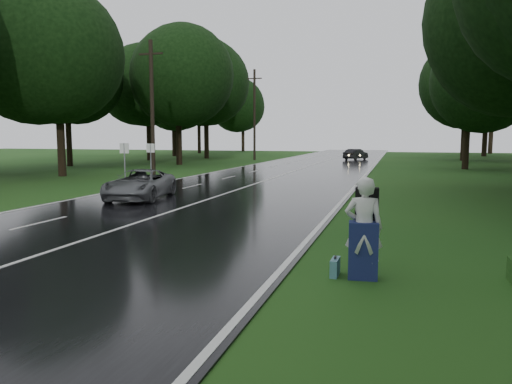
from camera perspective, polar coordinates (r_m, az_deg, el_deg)
ground at (r=13.68m, az=-20.28°, el=-5.72°), size 160.00×160.00×0.00m
road at (r=31.83m, az=1.82°, el=1.58°), size 12.00×140.00×0.04m
lane_center at (r=31.83m, az=1.82°, el=1.63°), size 0.12×140.00×0.01m
grey_car at (r=22.00m, az=-13.68°, el=0.89°), size 3.00×5.05×1.32m
far_car at (r=58.62m, az=11.81°, el=4.42°), size 2.79×4.14×1.29m
hitchhiker at (r=9.77m, az=12.72°, el=-4.63°), size 0.79×0.72×2.05m
suitcase at (r=10.01m, az=9.40°, el=-8.83°), size 0.16×0.51×0.36m
utility_pole_mid at (r=34.64m, az=-12.08°, el=1.82°), size 1.80×0.28×9.42m
utility_pole_far at (r=57.46m, az=-0.18°, el=3.83°), size 1.80×0.28×10.66m
road_sign_a at (r=29.01m, az=-15.30°, el=0.82°), size 0.59×0.10×2.44m
road_sign_b at (r=31.65m, az=-12.37°, el=1.37°), size 0.57×0.10×2.37m
tree_left_d at (r=36.87m, az=-22.06°, el=1.76°), size 9.36×9.36×14.63m
tree_left_e at (r=48.65m, az=-9.12°, el=3.24°), size 9.56×9.56×14.94m
tree_left_f at (r=62.09m, az=-5.90°, el=4.01°), size 10.64×10.64×16.62m
tree_right_e at (r=45.23m, az=23.64°, el=2.51°), size 8.00×8.00×12.49m
tree_right_f at (r=61.19m, az=23.42°, el=3.46°), size 9.57×9.57×14.96m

